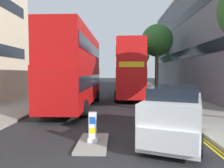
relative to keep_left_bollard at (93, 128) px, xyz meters
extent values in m
cube|color=gray|center=(6.50, 12.95, -0.54)|extent=(4.00, 80.00, 0.14)
cube|color=gray|center=(-6.50, 12.95, -0.54)|extent=(4.00, 80.00, 0.14)
cube|color=yellow|center=(4.40, 10.95, -0.60)|extent=(0.10, 56.00, 0.01)
cube|color=yellow|center=(4.24, 10.95, -0.60)|extent=(0.10, 56.00, 0.01)
cube|color=gray|center=(0.00, 0.00, -0.56)|extent=(1.10, 2.20, 0.10)
cube|color=silver|center=(0.00, 0.00, -0.43)|extent=(0.36, 0.28, 0.16)
cube|color=white|center=(0.00, 0.00, 0.13)|extent=(0.28, 0.20, 0.95)
cube|color=blue|center=(0.00, -0.10, 0.32)|extent=(0.22, 0.01, 0.26)
cube|color=yellow|center=(0.00, -0.10, -0.06)|extent=(0.22, 0.01, 0.20)
cube|color=#B20F0F|center=(-2.22, 8.06, 1.13)|extent=(2.63, 10.83, 2.60)
cube|color=#B20F0F|center=(-2.22, 8.06, 3.68)|extent=(2.57, 10.61, 2.50)
cube|color=black|center=(-2.22, 8.06, 1.43)|extent=(2.65, 10.40, 0.84)
cube|color=black|center=(-2.22, 8.06, 3.78)|extent=(2.64, 10.18, 0.80)
cube|color=yellow|center=(-2.16, 13.44, 2.68)|extent=(2.00, 0.08, 0.44)
cube|color=maroon|center=(-2.22, 8.06, 4.98)|extent=(2.36, 9.75, 0.10)
cylinder|color=black|center=(-3.43, 11.42, -0.09)|extent=(0.31, 1.04, 1.04)
cylinder|color=black|center=(-0.93, 11.39, -0.09)|extent=(0.31, 1.04, 1.04)
cylinder|color=black|center=(-3.51, 4.72, -0.09)|extent=(0.31, 1.04, 1.04)
cylinder|color=black|center=(-1.01, 4.69, -0.09)|extent=(0.31, 1.04, 1.04)
cube|color=red|center=(2.12, 14.43, 1.13)|extent=(2.71, 10.85, 2.60)
cube|color=red|center=(2.12, 14.43, 3.68)|extent=(2.66, 10.63, 2.50)
cube|color=black|center=(2.12, 14.43, 1.43)|extent=(2.74, 10.42, 0.84)
cube|color=black|center=(2.12, 14.43, 3.78)|extent=(2.72, 10.20, 0.80)
cube|color=yellow|center=(2.02, 9.05, 2.68)|extent=(2.00, 0.10, 0.44)
cube|color=maroon|center=(2.12, 14.43, 4.98)|extent=(2.44, 9.76, 0.10)
cylinder|color=black|center=(3.31, 11.06, -0.09)|extent=(0.32, 1.05, 1.04)
cylinder|color=black|center=(0.81, 11.11, -0.09)|extent=(0.32, 1.05, 1.04)
cylinder|color=black|center=(3.44, 17.75, -0.09)|extent=(0.32, 1.05, 1.04)
cylinder|color=black|center=(0.94, 17.80, -0.09)|extent=(0.32, 1.05, 1.04)
cube|color=white|center=(3.19, 0.66, 0.33)|extent=(3.45, 5.07, 1.50)
cube|color=black|center=(3.24, 0.80, 1.13)|extent=(2.68, 3.46, 0.76)
cube|color=white|center=(2.52, -1.10, 0.07)|extent=(2.10, 1.74, 0.67)
cube|color=orange|center=(3.19, 0.66, 0.38)|extent=(3.33, 4.72, 0.10)
cylinder|color=black|center=(3.52, -1.03, -0.27)|extent=(0.45, 0.71, 0.68)
cylinder|color=black|center=(1.83, -0.38, -0.27)|extent=(0.45, 0.71, 0.68)
cylinder|color=black|center=(4.55, 1.70, -0.27)|extent=(0.45, 0.71, 0.68)
cylinder|color=black|center=(2.86, 2.34, -0.27)|extent=(0.45, 0.71, 0.68)
cylinder|color=#2D2D38|center=(6.50, 23.12, -0.04)|extent=(0.22, 0.22, 0.85)
cube|color=red|center=(6.50, 23.12, 0.66)|extent=(0.34, 0.22, 0.56)
sphere|color=beige|center=(6.50, 23.12, 1.05)|extent=(0.20, 0.20, 0.20)
cylinder|color=#6B6047|center=(5.80, 35.75, 1.94)|extent=(0.31, 0.31, 4.83)
cylinder|color=#6B6047|center=(6.60, 35.71, 4.91)|extent=(0.20, 1.64, 1.19)
cylinder|color=#6B6047|center=(5.71, 36.52, 4.90)|extent=(1.58, 0.31, 1.16)
cylinder|color=#6B6047|center=(5.04, 35.78, 4.89)|extent=(0.17, 1.57, 1.15)
cylinder|color=#6B6047|center=(5.71, 35.10, 4.82)|extent=(1.37, 0.32, 1.01)
sphere|color=#33702D|center=(5.80, 35.75, 5.31)|extent=(3.16, 3.16, 3.16)
cylinder|color=#6B6047|center=(5.40, 16.69, 2.09)|extent=(0.41, 0.41, 5.12)
cylinder|color=#6B6047|center=(5.85, 16.80, 4.97)|extent=(0.36, 0.98, 0.74)
cylinder|color=#6B6047|center=(5.59, 17.19, 5.02)|extent=(1.09, 0.52, 0.83)
cylinder|color=#6B6047|center=(4.77, 16.93, 5.12)|extent=(0.62, 1.34, 1.03)
cylinder|color=#6B6047|center=(4.80, 16.26, 5.17)|extent=(0.99, 1.30, 1.11)
cylinder|color=#6B6047|center=(5.69, 15.96, 5.20)|extent=(1.54, 0.71, 1.18)
sphere|color=#33702D|center=(5.40, 16.69, 5.72)|extent=(3.56, 3.56, 3.56)
cylinder|color=#6B6047|center=(6.82, 24.94, 2.37)|extent=(0.36, 0.36, 5.68)
cylinder|color=#6B6047|center=(7.53, 24.91, 5.71)|extent=(0.18, 1.47, 1.08)
cylinder|color=#6B6047|center=(7.03, 25.40, 5.57)|extent=(1.02, 0.55, 0.79)
cylinder|color=#6B6047|center=(6.22, 25.26, 5.69)|extent=(0.78, 1.30, 1.04)
cylinder|color=#6B6047|center=(6.11, 24.64, 5.75)|extent=(0.72, 1.51, 1.16)
cylinder|color=#6B6047|center=(7.08, 24.55, 5.54)|extent=(0.88, 0.65, 0.74)
sphere|color=#33702D|center=(6.82, 24.94, 6.39)|extent=(3.94, 3.94, 3.94)
cube|color=slate|center=(13.50, 19.43, 5.62)|extent=(10.00, 28.00, 12.46)
cube|color=black|center=(8.48, 19.43, 8.36)|extent=(0.04, 24.64, 1.00)
cube|color=black|center=(8.48, 19.43, 4.13)|extent=(0.04, 24.64, 1.00)
camera|label=1|loc=(0.92, -7.68, 2.08)|focal=33.83mm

